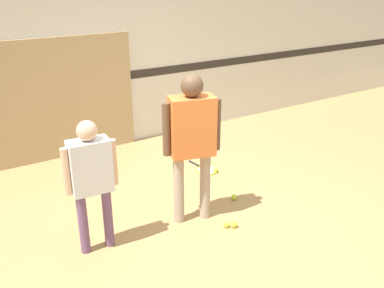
# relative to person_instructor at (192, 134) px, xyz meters

# --- Properties ---
(ground_plane) EXTENTS (16.00, 16.00, 0.00)m
(ground_plane) POSITION_rel_person_instructor_xyz_m (0.08, -0.23, -0.96)
(ground_plane) COLOR tan
(wall_back) EXTENTS (16.00, 0.07, 3.20)m
(wall_back) POSITION_rel_person_instructor_xyz_m (0.08, 2.40, 0.64)
(wall_back) COLOR silver
(wall_back) RESTS_ON ground_plane
(wall_panel) EXTENTS (2.40, 0.05, 1.65)m
(wall_panel) POSITION_rel_person_instructor_xyz_m (-0.79, 2.34, -0.13)
(wall_panel) COLOR tan
(wall_panel) RESTS_ON ground_plane
(person_instructor) EXTENTS (0.57, 0.34, 1.55)m
(person_instructor) POSITION_rel_person_instructor_xyz_m (0.00, 0.00, 0.00)
(person_instructor) COLOR tan
(person_instructor) RESTS_ON ground_plane
(person_student_left) EXTENTS (0.48, 0.22, 1.27)m
(person_student_left) POSITION_rel_person_instructor_xyz_m (-1.03, 0.04, -0.17)
(person_student_left) COLOR #6B4C70
(person_student_left) RESTS_ON ground_plane
(racket_spare_on_floor) EXTENTS (0.32, 0.53, 0.03)m
(racket_spare_on_floor) POSITION_rel_person_instructor_xyz_m (0.78, 0.90, -0.95)
(racket_spare_on_floor) COLOR #C6D838
(racket_spare_on_floor) RESTS_ON ground_plane
(tennis_ball_near_instructor) EXTENTS (0.07, 0.07, 0.07)m
(tennis_ball_near_instructor) POSITION_rel_person_instructor_xyz_m (0.21, -0.33, -0.93)
(tennis_ball_near_instructor) COLOR #CCE038
(tennis_ball_near_instructor) RESTS_ON ground_plane
(tennis_ball_by_spare_racket) EXTENTS (0.07, 0.07, 0.07)m
(tennis_ball_by_spare_racket) POSITION_rel_person_instructor_xyz_m (0.84, 0.77, -0.93)
(tennis_ball_by_spare_racket) COLOR #CCE038
(tennis_ball_by_spare_racket) RESTS_ON ground_plane
(tennis_ball_stray_left) EXTENTS (0.07, 0.07, 0.07)m
(tennis_ball_stray_left) POSITION_rel_person_instructor_xyz_m (0.28, -0.37, -0.93)
(tennis_ball_stray_left) COLOR #CCE038
(tennis_ball_stray_left) RESTS_ON ground_plane
(tennis_ball_stray_right) EXTENTS (0.07, 0.07, 0.07)m
(tennis_ball_stray_right) POSITION_rel_person_instructor_xyz_m (0.62, 0.08, -0.93)
(tennis_ball_stray_right) COLOR #CCE038
(tennis_ball_stray_right) RESTS_ON ground_plane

